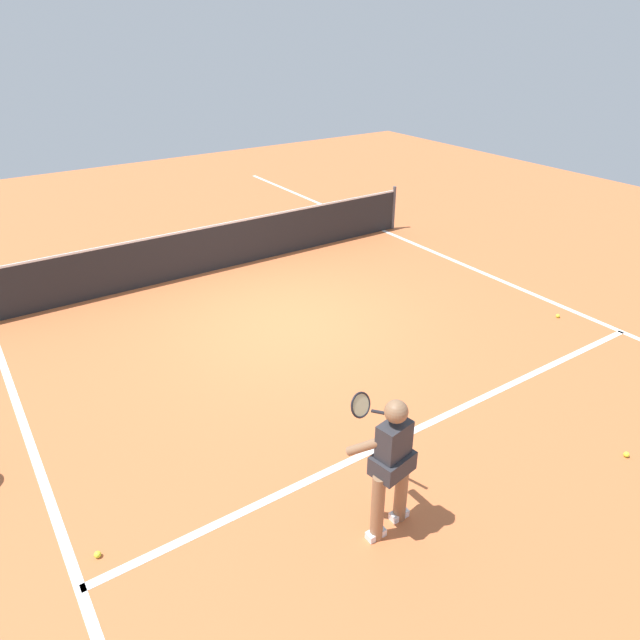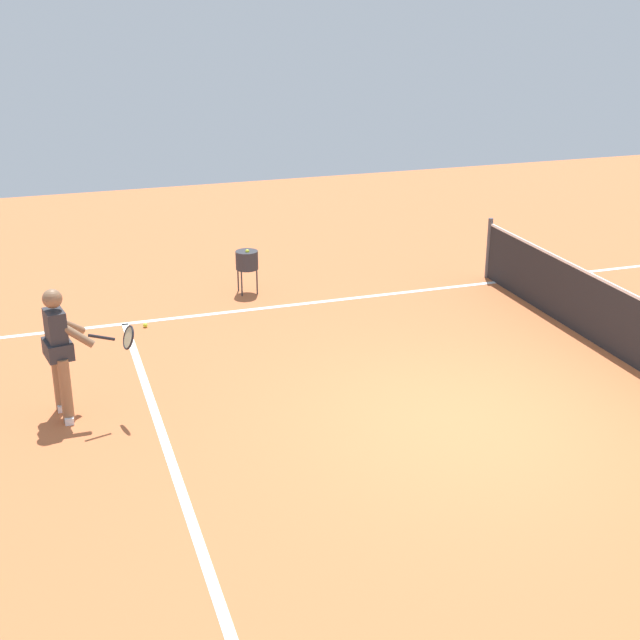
% 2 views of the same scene
% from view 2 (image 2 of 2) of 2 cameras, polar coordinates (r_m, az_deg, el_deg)
% --- Properties ---
extents(ground_plane, '(26.89, 26.89, 0.00)m').
position_cam_2_polar(ground_plane, '(10.32, 9.58, -6.31)').
color(ground_plane, '#C66638').
extents(service_line_marking, '(8.58, 0.10, 0.01)m').
position_cam_2_polar(service_line_marking, '(9.36, -9.54, -9.31)').
color(service_line_marking, white).
rests_on(service_line_marking, ground).
extents(sideline_left_marking, '(0.10, 18.68, 0.01)m').
position_cam_2_polar(sideline_left_marking, '(13.92, 1.48, 1.35)').
color(sideline_left_marking, white).
rests_on(sideline_left_marking, ground).
extents(tennis_player, '(0.71, 1.02, 1.55)m').
position_cam_2_polar(tennis_player, '(10.31, -16.50, -1.75)').
color(tennis_player, '#8C6647').
rests_on(tennis_player, ground).
extents(tennis_ball_mid, '(0.07, 0.07, 0.07)m').
position_cam_2_polar(tennis_ball_mid, '(13.03, -11.29, -0.33)').
color(tennis_ball_mid, '#D1E533').
rests_on(tennis_ball_mid, ground).
extents(ball_hopper, '(0.36, 0.36, 0.74)m').
position_cam_2_polar(ball_hopper, '(14.12, -4.78, 3.88)').
color(ball_hopper, '#333338').
rests_on(ball_hopper, ground).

